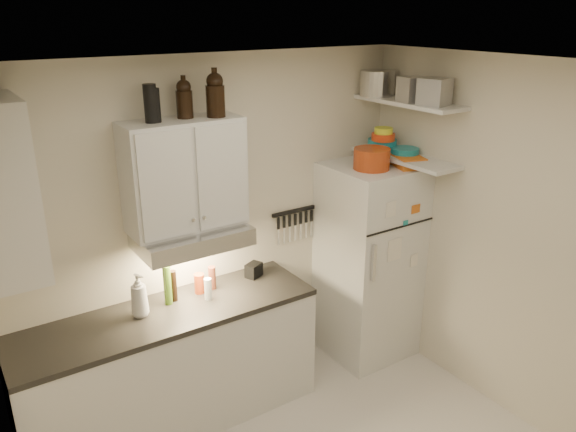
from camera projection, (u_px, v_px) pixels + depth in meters
ceiling at (350, 69)px, 2.62m from camera, size 3.20×3.00×0.02m
back_wall at (216, 230)px, 4.25m from camera, size 3.20×0.02×2.60m
left_wall at (25, 429)px, 2.24m from camera, size 0.02×3.00×2.60m
right_wall at (522, 249)px, 3.91m from camera, size 0.02×3.00×2.60m
base_cabinet at (172, 370)px, 4.02m from camera, size 2.10×0.60×0.88m
countertop at (167, 314)px, 3.86m from camera, size 2.10×0.62×0.04m
upper_cabinet at (184, 175)px, 3.78m from camera, size 0.80×0.33×0.75m
range_hood at (192, 238)px, 3.88m from camera, size 0.76×0.46×0.12m
fridge at (369, 262)px, 4.78m from camera, size 0.70×0.68×1.70m
shelf_hi at (409, 102)px, 4.32m from camera, size 0.30×0.95×0.03m
shelf_lo at (404, 158)px, 4.47m from camera, size 0.30×0.95×0.03m
knife_strip at (294, 211)px, 4.59m from camera, size 0.42×0.02×0.03m
dutch_oven at (372, 159)px, 4.35m from camera, size 0.37×0.37×0.16m
book_stack at (408, 162)px, 4.43m from camera, size 0.27×0.31×0.09m
spice_jar at (384, 162)px, 4.38m from camera, size 0.06×0.06×0.10m
stock_pot at (377, 83)px, 4.51m from camera, size 0.31×0.31×0.20m
tin_a at (412, 89)px, 4.21m from camera, size 0.21×0.19×0.19m
tin_b at (435, 92)px, 4.06m from camera, size 0.24×0.24×0.19m
bowl_teal at (382, 145)px, 4.62m from camera, size 0.24×0.24×0.10m
bowl_orange at (383, 137)px, 4.55m from camera, size 0.19×0.19×0.06m
bowl_yellow at (384, 131)px, 4.54m from camera, size 0.15×0.15×0.05m
plates at (405, 151)px, 4.49m from camera, size 0.24×0.24×0.06m
growler_a at (184, 98)px, 3.65m from camera, size 0.14×0.14×0.26m
growler_b at (215, 94)px, 3.68m from camera, size 0.13×0.13×0.30m
thermos_a at (154, 105)px, 3.52m from camera, size 0.09×0.09×0.21m
thermos_b at (151, 103)px, 3.50m from camera, size 0.11×0.11×0.24m
soap_bottle at (139, 293)px, 3.75m from camera, size 0.17×0.17×0.34m
pepper_mill at (212, 278)px, 4.14m from camera, size 0.06×0.06×0.18m
oil_bottle at (167, 285)px, 3.91m from camera, size 0.06×0.06×0.29m
vinegar_bottle at (174, 286)px, 3.97m from camera, size 0.06×0.06×0.23m
clear_bottle at (208, 289)px, 4.00m from camera, size 0.07×0.07×0.16m
red_jar at (199, 283)px, 4.09m from camera, size 0.08×0.08×0.15m
caddy at (254, 270)px, 4.35m from camera, size 0.15×0.13×0.11m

